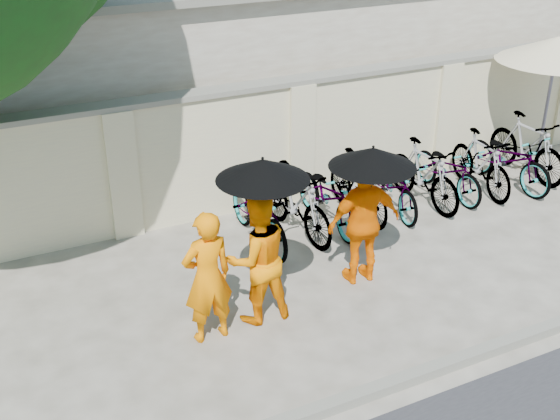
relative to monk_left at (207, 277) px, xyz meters
name	(u,v)px	position (x,y,z in m)	size (l,w,h in m)	color
ground	(274,322)	(0.82, -0.07, -0.84)	(80.00, 80.00, 0.00)	#A59D8C
kerb	(344,401)	(0.82, -1.77, -0.78)	(40.00, 0.16, 0.12)	slate
compound_wall	(242,151)	(1.82, 3.13, 0.16)	(20.00, 0.30, 2.00)	beige
building_behind	(212,55)	(2.82, 6.93, 0.76)	(14.00, 6.00, 3.20)	beige
monk_left	(207,277)	(0.00, 0.00, 0.00)	(0.62, 0.40, 1.69)	#FF7F00
monk_center	(257,258)	(0.69, 0.12, 0.01)	(0.83, 0.65, 1.71)	#FF8400
parasol_center	(263,170)	(0.74, 0.04, 1.21)	(1.09, 1.09, 1.21)	black
monk_right	(364,222)	(2.35, 0.31, 0.04)	(1.03, 0.43, 1.76)	#FD7200
parasol_right	(373,157)	(2.37, 0.23, 1.00)	(1.13, 1.13, 0.97)	black
patio_umbrella	(557,50)	(7.41, 2.15, 1.40)	(2.72, 2.72, 2.48)	slate
bike_0	(259,212)	(1.54, 1.90, -0.34)	(0.68, 1.94, 1.02)	slate
bike_1	(296,202)	(2.15, 1.87, -0.29)	(0.52, 1.85, 1.11)	slate
bike_2	(328,196)	(2.75, 1.92, -0.34)	(0.67, 1.91, 1.01)	slate
bike_3	(358,185)	(3.35, 2.02, -0.32)	(0.50, 1.76, 1.06)	slate
bike_4	(393,185)	(3.95, 1.90, -0.39)	(0.61, 1.74, 0.91)	slate
bike_5	(424,174)	(4.55, 1.89, -0.30)	(0.51, 1.80, 1.08)	slate
bike_6	(448,170)	(5.15, 2.00, -0.38)	(0.62, 1.78, 0.93)	slate
bike_7	(481,163)	(5.75, 1.87, -0.32)	(0.50, 1.75, 1.05)	slate
bike_8	(508,159)	(6.36, 1.85, -0.34)	(0.67, 1.92, 1.01)	slate
bike_9	(527,146)	(6.96, 2.03, -0.28)	(0.53, 1.89, 1.14)	slate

